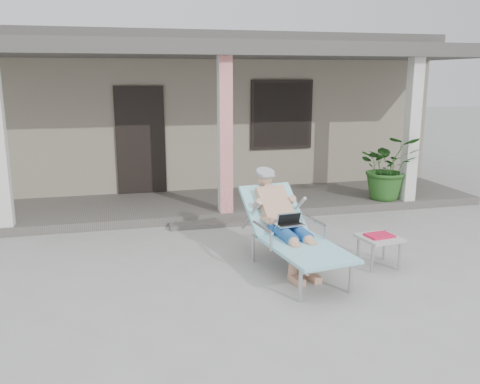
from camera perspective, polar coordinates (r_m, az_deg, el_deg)
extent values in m
plane|color=#9E9E99|center=(6.83, 2.27, -8.01)|extent=(60.00, 60.00, 0.00)
cube|color=gray|center=(12.78, -5.90, 8.65)|extent=(10.00, 5.00, 3.00)
cube|color=#474442|center=(12.77, -6.07, 16.05)|extent=(10.40, 5.40, 0.30)
cube|color=black|center=(10.18, -11.10, 5.69)|extent=(0.95, 0.06, 2.10)
cube|color=black|center=(10.68, 4.70, 8.65)|extent=(1.20, 0.06, 1.30)
cube|color=black|center=(10.67, 4.70, 8.64)|extent=(1.32, 0.05, 1.42)
cube|color=#605B56|center=(9.59, -2.72, -1.36)|extent=(10.00, 2.00, 0.15)
cube|color=red|center=(8.52, -1.69, 6.29)|extent=(0.22, 0.22, 2.61)
cube|color=silver|center=(9.87, 18.71, 6.53)|extent=(0.22, 0.22, 2.61)
cube|color=#474442|center=(9.31, -2.91, 15.62)|extent=(10.00, 2.30, 0.24)
cube|color=#605B56|center=(8.52, -1.20, -3.46)|extent=(2.00, 0.30, 0.07)
cylinder|color=#B7B7BC|center=(5.70, 6.82, -10.39)|extent=(0.04, 0.04, 0.38)
cylinder|color=#B7B7BC|center=(6.02, 12.33, -9.32)|extent=(0.04, 0.04, 0.38)
cylinder|color=#B7B7BC|center=(6.81, 1.49, -6.35)|extent=(0.04, 0.04, 0.38)
cylinder|color=#B7B7BC|center=(7.08, 6.35, -5.67)|extent=(0.04, 0.04, 0.38)
cube|color=#B7B7BC|center=(6.17, 7.40, -6.51)|extent=(0.81, 1.34, 0.03)
cube|color=#9BD5F0|center=(6.16, 7.40, -6.29)|extent=(0.92, 1.39, 0.04)
cube|color=#B7B7BC|center=(6.88, 3.73, -2.25)|extent=(0.72, 0.68, 0.51)
cube|color=#9BD5F0|center=(6.87, 3.74, -1.96)|extent=(0.83, 0.77, 0.58)
cylinder|color=#9B9B9E|center=(7.03, 2.75, 2.23)|extent=(0.29, 0.29, 0.13)
cube|color=silver|center=(6.48, 5.52, -3.61)|extent=(0.37, 0.29, 0.24)
cube|color=#B4B3AE|center=(6.86, 15.37, -5.00)|extent=(0.55, 0.55, 0.04)
cylinder|color=#B7B7BC|center=(6.67, 14.62, -7.29)|extent=(0.03, 0.03, 0.37)
cylinder|color=#B7B7BC|center=(6.86, 17.47, -6.91)|extent=(0.03, 0.03, 0.37)
cylinder|color=#B7B7BC|center=(6.99, 13.12, -6.26)|extent=(0.03, 0.03, 0.37)
cylinder|color=#B7B7BC|center=(7.17, 15.88, -5.94)|extent=(0.03, 0.03, 0.37)
cube|color=#DA1742|center=(6.85, 15.39, -4.73)|extent=(0.37, 0.30, 0.03)
cube|color=black|center=(6.95, 14.89, -4.47)|extent=(0.34, 0.07, 0.03)
imported|color=#26591E|center=(9.96, 16.28, 2.69)|extent=(1.32, 1.23, 1.22)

